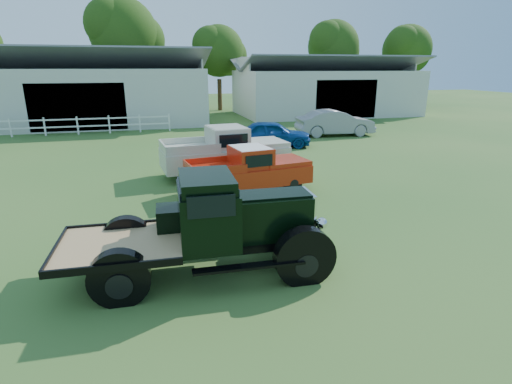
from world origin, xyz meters
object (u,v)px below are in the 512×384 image
object	(u,v)px
red_pickup	(248,169)
white_pickup	(225,151)
misc_car_blue	(272,134)
misc_car_grey	(335,123)
vintage_flatbed	(203,226)

from	to	relation	value
red_pickup	white_pickup	size ratio (longest dim) A/B	0.85
misc_car_blue	misc_car_grey	bearing A→B (deg)	-49.43
vintage_flatbed	misc_car_grey	size ratio (longest dim) A/B	1.11
red_pickup	white_pickup	xyz separation A→B (m)	(-0.34, 2.61, 0.15)
misc_car_blue	white_pickup	bearing A→B (deg)	158.71
misc_car_blue	vintage_flatbed	bearing A→B (deg)	170.43
vintage_flatbed	red_pickup	size ratio (longest dim) A/B	1.23
vintage_flatbed	white_pickup	bearing A→B (deg)	78.33
vintage_flatbed	white_pickup	xyz separation A→B (m)	(2.06, 8.13, -0.12)
misc_car_grey	misc_car_blue	bearing A→B (deg)	121.26
white_pickup	misc_car_grey	distance (m)	11.93
vintage_flatbed	misc_car_blue	xyz separation A→B (m)	(5.82, 13.50, -0.38)
red_pickup	misc_car_blue	distance (m)	8.68
white_pickup	misc_car_grey	size ratio (longest dim) A/B	1.06
misc_car_blue	red_pickup	bearing A→B (deg)	170.50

